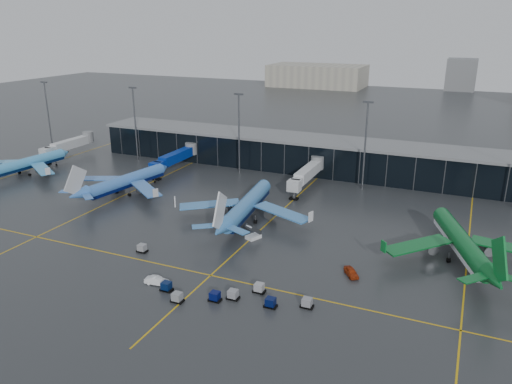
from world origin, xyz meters
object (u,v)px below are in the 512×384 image
at_px(airliner_arkefly, 126,173).
at_px(baggage_carts, 219,289).
at_px(airliner_klm_west, 27,157).
at_px(service_van_white, 157,281).
at_px(airliner_aer_lingus, 463,231).
at_px(service_van_red, 351,272).
at_px(airliner_klm_near, 247,196).
at_px(mobile_airstair, 253,235).

bearing_deg(airliner_arkefly, baggage_carts, -28.82).
distance_m(airliner_klm_west, airliner_arkefly, 41.22).
xyz_separation_m(baggage_carts, service_van_white, (-11.90, -2.02, 0.00)).
xyz_separation_m(airliner_aer_lingus, baggage_carts, (-38.97, -32.26, -5.33)).
bearing_deg(service_van_white, service_van_red, -68.14).
height_order(baggage_carts, service_van_red, baggage_carts).
relative_size(airliner_klm_west, airliner_aer_lingus, 0.92).
xyz_separation_m(airliner_klm_near, service_van_white, (-1.75, -36.19, -5.42)).
height_order(airliner_klm_west, baggage_carts, airliner_klm_west).
relative_size(airliner_arkefly, airliner_klm_near, 0.93).
relative_size(baggage_carts, service_van_red, 9.21).
height_order(airliner_aer_lingus, mobile_airstair, airliner_aer_lingus).
height_order(airliner_klm_near, mobile_airstair, airliner_klm_near).
distance_m(service_van_red, service_van_white, 36.88).
distance_m(airliner_klm_near, mobile_airstair, 12.91).
bearing_deg(mobile_airstair, airliner_klm_near, 145.80).
distance_m(baggage_carts, mobile_airstair, 24.52).
height_order(airliner_klm_west, service_van_white, airliner_klm_west).
bearing_deg(airliner_aer_lingus, service_van_white, -166.00).
distance_m(airliner_arkefly, service_van_red, 73.95).
height_order(airliner_arkefly, mobile_airstair, airliner_arkefly).
relative_size(airliner_klm_near, mobile_airstair, 10.53).
relative_size(baggage_carts, mobile_airstair, 10.76).
bearing_deg(airliner_klm_near, service_van_white, -99.36).
xyz_separation_m(airliner_arkefly, service_van_red, (70.17, -22.80, -5.01)).
distance_m(airliner_aer_lingus, baggage_carts, 50.87).
distance_m(mobile_airstair, service_van_white, 27.38).
bearing_deg(airliner_aer_lingus, baggage_carts, -160.36).
bearing_deg(baggage_carts, mobile_airstair, 99.38).
relative_size(mobile_airstair, service_van_red, 0.86).
bearing_deg(airliner_klm_west, service_van_white, -23.42).
xyz_separation_m(airliner_klm_west, service_van_red, (111.29, -25.69, -4.82)).
relative_size(mobile_airstair, service_van_white, 0.83).
distance_m(airliner_arkefly, service_van_white, 55.87).
relative_size(airliner_aer_lingus, service_van_white, 8.58).
distance_m(airliner_klm_near, service_van_red, 35.95).
distance_m(airliner_klm_west, airliner_aer_lingus, 130.25).
bearing_deg(airliner_klm_west, airliner_klm_near, 0.22).
relative_size(service_van_red, service_van_white, 0.97).
xyz_separation_m(airliner_klm_near, airliner_aer_lingus, (49.11, -1.91, -0.09)).
bearing_deg(airliner_arkefly, service_van_red, -9.00).
bearing_deg(baggage_carts, airliner_klm_near, 106.54).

